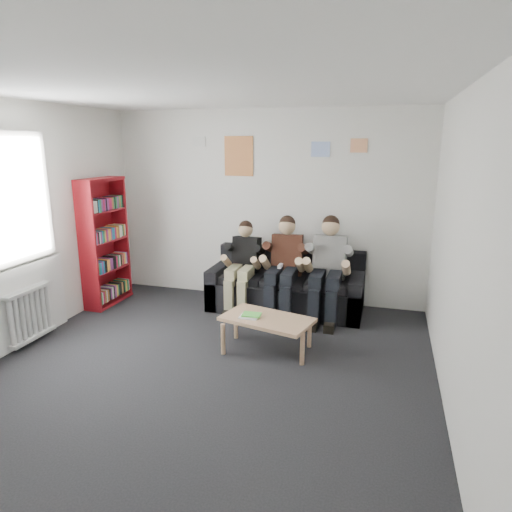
{
  "coord_description": "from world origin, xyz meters",
  "views": [
    {
      "loc": [
        1.67,
        -3.75,
        2.25
      ],
      "look_at": [
        0.2,
        1.3,
        0.93
      ],
      "focal_mm": 32.0,
      "sensor_mm": 36.0,
      "label": 1
    }
  ],
  "objects_px": {
    "coffee_table": "(267,322)",
    "person_right": "(327,270)",
    "sofa": "(286,288)",
    "person_middle": "(284,267)",
    "bookshelf": "(105,242)",
    "person_left": "(242,266)"
  },
  "relations": [
    {
      "from": "coffee_table",
      "to": "person_right",
      "type": "bearing_deg",
      "value": 67.03
    },
    {
      "from": "coffee_table",
      "to": "person_middle",
      "type": "xyz_separation_m",
      "value": [
        -0.08,
        1.16,
        0.3
      ]
    },
    {
      "from": "person_middle",
      "to": "sofa",
      "type": "bearing_deg",
      "value": 84.2
    },
    {
      "from": "bookshelf",
      "to": "person_right",
      "type": "bearing_deg",
      "value": 6.5
    },
    {
      "from": "sofa",
      "to": "person_left",
      "type": "xyz_separation_m",
      "value": [
        -0.58,
        -0.19,
        0.32
      ]
    },
    {
      "from": "bookshelf",
      "to": "sofa",
      "type": "bearing_deg",
      "value": 12.11
    },
    {
      "from": "bookshelf",
      "to": "coffee_table",
      "type": "bearing_deg",
      "value": -17.58
    },
    {
      "from": "person_left",
      "to": "person_right",
      "type": "height_order",
      "value": "person_right"
    },
    {
      "from": "sofa",
      "to": "person_left",
      "type": "bearing_deg",
      "value": -161.78
    },
    {
      "from": "sofa",
      "to": "person_right",
      "type": "distance_m",
      "value": 0.71
    },
    {
      "from": "person_left",
      "to": "person_middle",
      "type": "xyz_separation_m",
      "value": [
        0.58,
        -0.01,
        0.04
      ]
    },
    {
      "from": "sofa",
      "to": "coffee_table",
      "type": "distance_m",
      "value": 1.36
    },
    {
      "from": "bookshelf",
      "to": "person_middle",
      "type": "height_order",
      "value": "bookshelf"
    },
    {
      "from": "person_left",
      "to": "person_middle",
      "type": "distance_m",
      "value": 0.58
    },
    {
      "from": "sofa",
      "to": "bookshelf",
      "type": "bearing_deg",
      "value": -169.11
    },
    {
      "from": "sofa",
      "to": "person_middle",
      "type": "xyz_separation_m",
      "value": [
        0.0,
        -0.2,
        0.36
      ]
    },
    {
      "from": "bookshelf",
      "to": "person_right",
      "type": "relative_size",
      "value": 1.33
    },
    {
      "from": "sofa",
      "to": "person_right",
      "type": "xyz_separation_m",
      "value": [
        0.58,
        -0.2,
        0.37
      ]
    },
    {
      "from": "sofa",
      "to": "coffee_table",
      "type": "height_order",
      "value": "sofa"
    },
    {
      "from": "coffee_table",
      "to": "sofa",
      "type": "bearing_deg",
      "value": 93.53
    },
    {
      "from": "bookshelf",
      "to": "person_right",
      "type": "height_order",
      "value": "bookshelf"
    },
    {
      "from": "bookshelf",
      "to": "person_left",
      "type": "height_order",
      "value": "bookshelf"
    }
  ]
}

